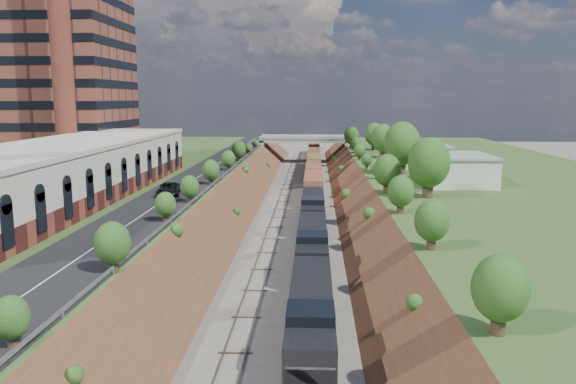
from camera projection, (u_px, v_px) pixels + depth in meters
name	position (u px, v px, depth m)	size (l,w,h in m)	color
platform_left	(99.00, 189.00, 92.99)	(44.00, 180.00, 5.00)	#3D5E26
platform_right	(503.00, 192.00, 89.90)	(44.00, 180.00, 5.00)	#3D5E26
embankment_left	(231.00, 205.00, 92.37)	(7.07, 180.00, 7.07)	brown
embankment_right	(365.00, 206.00, 91.34)	(7.07, 180.00, 7.07)	brown
rail_left_track	(281.00, 205.00, 91.97)	(1.58, 180.00, 0.18)	gray
rail_right_track	(313.00, 205.00, 91.72)	(1.58, 180.00, 0.18)	gray
road	(203.00, 174.00, 91.75)	(8.00, 180.00, 0.10)	black
guardrail	(227.00, 172.00, 91.28)	(0.10, 171.00, 0.70)	#99999E
commercial_building	(68.00, 170.00, 70.09)	(14.30, 62.30, 7.00)	maroon
highrise_tower	(54.00, 10.00, 100.31)	(22.00, 22.00, 53.90)	brown
smokestack	(61.00, 47.00, 85.48)	(3.20, 3.20, 40.00)	maroon
overpass	(304.00, 145.00, 152.12)	(24.50, 8.30, 7.40)	gray
white_building_near	(457.00, 170.00, 81.72)	(9.00, 12.00, 4.00)	silver
white_building_far	(424.00, 156.00, 103.45)	(8.00, 10.00, 3.60)	silver
tree_right_large	(429.00, 163.00, 69.81)	(5.25, 5.25, 7.61)	#473323
tree_left_crest	(157.00, 211.00, 51.84)	(2.45, 2.45, 3.55)	#473323
freight_train	(314.00, 174.00, 110.10)	(3.06, 155.82, 4.57)	black
suv	(169.00, 189.00, 71.65)	(2.69, 5.82, 1.62)	black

